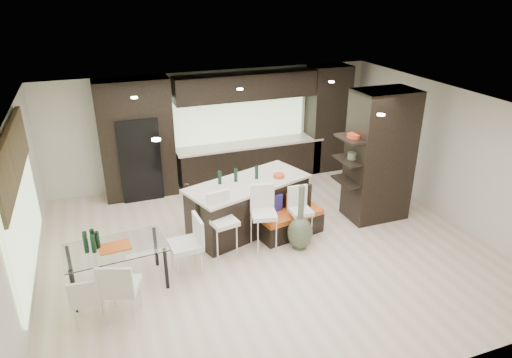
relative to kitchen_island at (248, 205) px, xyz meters
name	(u,v)px	position (x,y,z in m)	size (l,w,h in m)	color
ground	(267,247)	(0.09, -0.80, -0.51)	(8.00, 8.00, 0.00)	beige
back_wall	(215,127)	(0.09, 2.70, 0.84)	(8.00, 0.02, 2.70)	beige
left_wall	(18,219)	(-3.91, -0.80, 0.84)	(0.02, 7.00, 2.70)	beige
right_wall	(449,154)	(4.09, -0.80, 0.84)	(0.02, 7.00, 2.70)	beige
ceiling	(269,107)	(0.09, -0.80, 2.19)	(8.00, 7.00, 0.02)	white
window_left	(23,213)	(-3.87, -0.60, 0.84)	(0.04, 3.20, 1.90)	#B2D199
window_back	(239,117)	(0.69, 2.66, 1.04)	(3.40, 0.04, 1.20)	#B2D199
stone_accent	(12,157)	(-3.84, -0.60, 1.74)	(0.08, 3.00, 0.80)	brown
ceiling_spots	(263,104)	(0.09, -0.55, 2.17)	(4.00, 3.00, 0.02)	white
back_cabinetry	(239,128)	(0.59, 2.37, 0.84)	(6.80, 0.68, 2.70)	black
refrigerator	(139,157)	(-1.81, 2.32, 0.44)	(0.90, 0.68, 1.90)	black
partition_column	(380,156)	(2.69, -0.40, 0.84)	(1.20, 0.80, 2.70)	black
kitchen_island	(248,205)	(0.00, 0.00, 0.00)	(2.45, 1.05, 1.02)	black
stool_left	(224,233)	(-0.75, -0.85, -0.01)	(0.44, 0.44, 0.99)	silver
stool_mid	(264,225)	(0.00, -0.85, -0.01)	(0.44, 0.44, 1.00)	silver
stool_right	(300,221)	(0.75, -0.82, -0.07)	(0.39, 0.39, 0.89)	silver
bench	(291,224)	(0.69, -0.55, -0.27)	(1.27, 0.49, 0.49)	black
floor_vase	(301,218)	(0.65, -1.04, 0.13)	(0.47, 0.47, 1.28)	#45523B
dining_table	(118,267)	(-2.61, -1.10, -0.14)	(1.55, 0.87, 0.75)	white
chair_near	(122,290)	(-2.61, -1.87, -0.04)	(0.51, 0.51, 0.94)	silver
chair_far	(87,301)	(-3.10, -1.82, -0.13)	(0.42, 0.42, 0.77)	silver
chair_end	(186,249)	(-1.50, -1.10, -0.04)	(0.52, 0.52, 0.95)	silver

